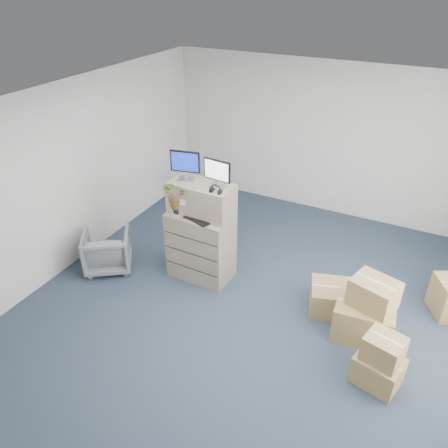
% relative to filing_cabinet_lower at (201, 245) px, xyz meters
% --- Properties ---
extents(ground, '(7.00, 7.00, 0.00)m').
position_rel_filing_cabinet_lower_xyz_m(ground, '(1.00, -0.58, -0.54)').
color(ground, '#222C3D').
rests_on(ground, ground).
extents(wall_back, '(6.00, 0.02, 2.80)m').
position_rel_filing_cabinet_lower_xyz_m(wall_back, '(1.00, 2.93, 0.86)').
color(wall_back, beige).
rests_on(wall_back, ground).
extents(filing_cabinet_lower, '(0.93, 0.58, 1.07)m').
position_rel_filing_cabinet_lower_xyz_m(filing_cabinet_lower, '(0.00, 0.00, 0.00)').
color(filing_cabinet_lower, gray).
rests_on(filing_cabinet_lower, ground).
extents(filing_cabinet_upper, '(0.93, 0.48, 0.46)m').
position_rel_filing_cabinet_lower_xyz_m(filing_cabinet_upper, '(0.00, 0.05, 0.77)').
color(filing_cabinet_upper, gray).
rests_on(filing_cabinet_upper, filing_cabinet_lower).
extents(monitor_left, '(0.43, 0.21, 0.42)m').
position_rel_filing_cabinet_lower_xyz_m(monitor_left, '(-0.26, 0.08, 1.24)').
color(monitor_left, '#99999E').
rests_on(monitor_left, filing_cabinet_upper).
extents(monitor_right, '(0.41, 0.18, 0.40)m').
position_rel_filing_cabinet_lower_xyz_m(monitor_right, '(0.26, 0.05, 1.23)').
color(monitor_right, '#99999E').
rests_on(monitor_right, filing_cabinet_upper).
extents(headphones, '(0.16, 0.02, 0.16)m').
position_rel_filing_cabinet_lower_xyz_m(headphones, '(0.31, -0.10, 1.04)').
color(headphones, black).
rests_on(headphones, filing_cabinet_upper).
extents(keyboard, '(0.49, 0.33, 0.02)m').
position_rel_filing_cabinet_lower_xyz_m(keyboard, '(0.04, -0.14, 0.55)').
color(keyboard, black).
rests_on(keyboard, filing_cabinet_lower).
extents(mouse, '(0.11, 0.08, 0.03)m').
position_rel_filing_cabinet_lower_xyz_m(mouse, '(0.28, -0.13, 0.56)').
color(mouse, silver).
rests_on(mouse, filing_cabinet_lower).
extents(water_bottle, '(0.08, 0.08, 0.28)m').
position_rel_filing_cabinet_lower_xyz_m(water_bottle, '(0.09, 0.04, 0.68)').
color(water_bottle, '#9A9CA3').
rests_on(water_bottle, filing_cabinet_lower).
extents(phone_dock, '(0.07, 0.06, 0.15)m').
position_rel_filing_cabinet_lower_xyz_m(phone_dock, '(-0.08, 0.05, 0.59)').
color(phone_dock, silver).
rests_on(phone_dock, filing_cabinet_lower).
extents(external_drive, '(0.21, 0.16, 0.06)m').
position_rel_filing_cabinet_lower_xyz_m(external_drive, '(0.36, 0.15, 0.57)').
color(external_drive, black).
rests_on(external_drive, filing_cabinet_lower).
extents(tissue_box, '(0.27, 0.18, 0.09)m').
position_rel_filing_cabinet_lower_xyz_m(tissue_box, '(0.33, 0.08, 0.64)').
color(tissue_box, '#45A0EA').
rests_on(tissue_box, external_drive).
extents(potted_plant, '(0.44, 0.48, 0.42)m').
position_rel_filing_cabinet_lower_xyz_m(potted_plant, '(-0.29, -0.10, 0.78)').
color(potted_plant, '#94AD8C').
rests_on(potted_plant, filing_cabinet_lower).
extents(office_chair, '(0.93, 0.92, 0.71)m').
position_rel_filing_cabinet_lower_xyz_m(office_chair, '(-1.40, -0.49, -0.18)').
color(office_chair, slate).
rests_on(office_chair, ground).
extents(cardboard_boxes, '(2.40, 2.37, 0.87)m').
position_rel_filing_cabinet_lower_xyz_m(cardboard_boxes, '(2.75, 0.05, -0.23)').
color(cardboard_boxes, olive).
rests_on(cardboard_boxes, ground).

